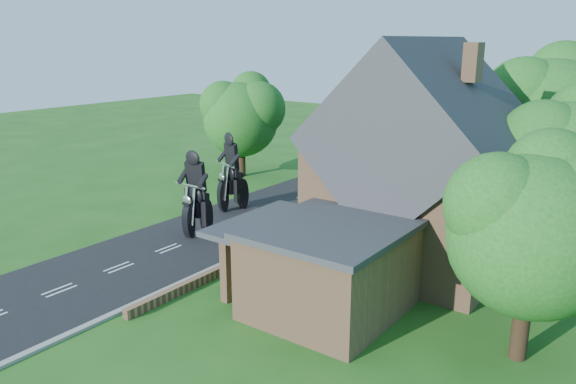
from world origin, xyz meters
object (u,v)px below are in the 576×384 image
Objects in this scene: motorcycle_lead at (198,222)px; house at (420,170)px; garden_wall at (296,235)px; motorcycle_follow at (233,199)px; annex at (327,267)px.

house is at bearing -160.86° from motorcycle_lead.
motorcycle_follow is (-6.11, 1.88, 0.52)m from garden_wall.
annex is (5.57, -5.80, 1.57)m from garden_wall.
house is at bearing 9.17° from garden_wall.
motorcycle_follow is at bearing 146.67° from annex.
garden_wall is 14.22× the size of motorcycle_follow.
garden_wall is 8.19m from annex.
house reaches higher than motorcycle_lead.
annex reaches higher than motorcycle_lead.
house is 1.45× the size of annex.
motorcycle_follow is (-11.68, 7.68, -1.05)m from annex.
house is 6.91× the size of motorcycle_lead.
garden_wall is at bearing -176.69° from motorcycle_follow.
garden_wall is 7.52m from house.
garden_wall is 2.15× the size of house.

